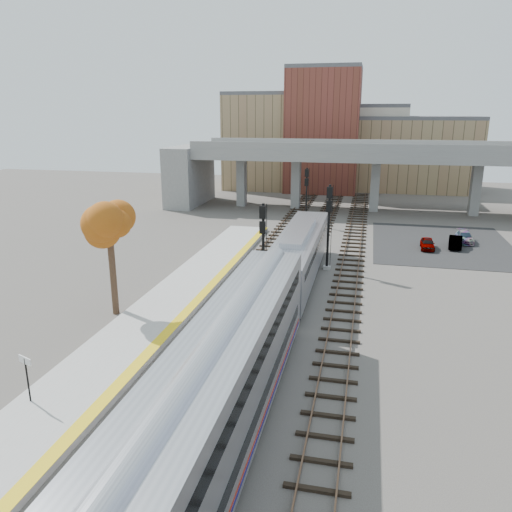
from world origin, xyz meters
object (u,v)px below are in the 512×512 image
at_px(locomotive, 299,254).
at_px(tree, 109,230).
at_px(car_c, 464,237).
at_px(car_b, 455,242).
at_px(coach, 216,400).
at_px(signal_mast_near, 263,252).
at_px(signal_mast_far, 306,197).
at_px(car_a, 427,244).
at_px(signal_mast_mid, 328,228).

xyz_separation_m(locomotive, tree, (-11.26, -9.60, 3.63)).
bearing_deg(car_c, car_b, -115.73).
xyz_separation_m(coach, signal_mast_near, (-2.10, 18.44, 0.71)).
height_order(signal_mast_near, signal_mast_far, signal_mast_near).
xyz_separation_m(car_a, car_c, (4.10, 3.69, 0.00)).
bearing_deg(signal_mast_near, car_b, 47.75).
bearing_deg(signal_mast_mid, car_b, 39.75).
distance_m(signal_mast_near, car_c, 27.02).
distance_m(coach, signal_mast_far, 43.68).
distance_m(locomotive, signal_mast_mid, 4.39).
bearing_deg(coach, car_a, 72.20).
height_order(locomotive, signal_mast_mid, signal_mast_mid).
relative_size(signal_mast_near, car_a, 2.15).
relative_size(locomotive, car_c, 4.90).
bearing_deg(signal_mast_near, signal_mast_far, 90.00).
distance_m(car_a, car_b, 3.03).
distance_m(locomotive, car_b, 19.70).
height_order(signal_mast_near, car_c, signal_mast_near).
height_order(signal_mast_near, tree, tree).
distance_m(tree, car_b, 34.82).
bearing_deg(signal_mast_far, car_a, -32.36).
height_order(coach, car_c, coach).
height_order(signal_mast_near, signal_mast_mid, signal_mast_mid).
xyz_separation_m(locomotive, signal_mast_far, (-2.10, 21.02, 1.16)).
height_order(locomotive, signal_mast_far, signal_mast_far).
bearing_deg(signal_mast_far, coach, -87.24).
bearing_deg(tree, signal_mast_mid, 44.89).
distance_m(car_b, car_c, 2.87).
height_order(signal_mast_near, car_b, signal_mast_near).
bearing_deg(signal_mast_mid, tree, -135.11).
distance_m(tree, car_a, 32.04).
bearing_deg(car_c, tree, -134.83).
xyz_separation_m(locomotive, coach, (-0.00, -22.61, 0.52)).
height_order(signal_mast_mid, signal_mast_far, signal_mast_mid).
height_order(locomotive, tree, tree).
bearing_deg(car_c, signal_mast_far, 165.76).
distance_m(signal_mast_mid, car_a, 13.26).
xyz_separation_m(coach, car_b, (14.09, 36.27, -2.17)).
distance_m(signal_mast_far, tree, 32.06).
relative_size(locomotive, signal_mast_far, 2.74).
bearing_deg(car_b, locomotive, -127.65).
bearing_deg(tree, car_a, 44.47).
xyz_separation_m(coach, signal_mast_mid, (2.00, 26.22, 0.98)).
distance_m(locomotive, coach, 22.61).
distance_m(signal_mast_mid, car_b, 16.04).
bearing_deg(tree, signal_mast_far, 73.34).
distance_m(locomotive, signal_mast_far, 21.15).
relative_size(signal_mast_mid, car_a, 2.27).
xyz_separation_m(coach, tree, (-11.26, 13.00, 3.12)).
bearing_deg(tree, coach, -49.10).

